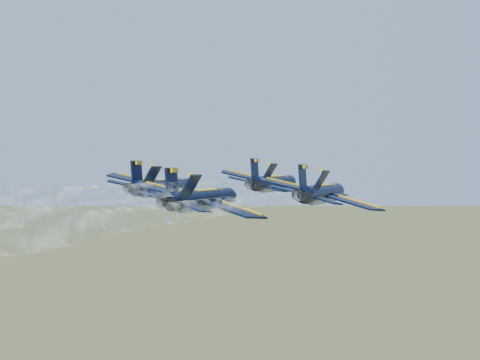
# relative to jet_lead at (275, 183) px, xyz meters

# --- Properties ---
(jet_lead) EXTENTS (14.40, 19.55, 5.06)m
(jet_lead) POSITION_rel_jet_lead_xyz_m (0.00, 0.00, 0.00)
(jet_lead) COLOR black
(jet_left) EXTENTS (14.40, 19.55, 5.06)m
(jet_left) POSITION_rel_jet_lead_xyz_m (-13.15, -8.62, 0.00)
(jet_left) COLOR black
(jet_right) EXTENTS (14.40, 19.55, 5.06)m
(jet_right) POSITION_rel_jet_lead_xyz_m (6.82, -14.63, 0.00)
(jet_right) COLOR black
(jet_slot) EXTENTS (14.40, 19.55, 5.06)m
(jet_slot) POSITION_rel_jet_lead_xyz_m (-5.56, -23.22, 0.00)
(jet_slot) COLOR black
(smoke_trail_lead) EXTENTS (16.16, 63.48, 2.23)m
(smoke_trail_lead) POSITION_rel_jet_lead_xyz_m (-10.75, -46.91, 0.04)
(smoke_trail_lead) COLOR white
(smoke_trail_right) EXTENTS (16.16, 63.48, 2.23)m
(smoke_trail_right) POSITION_rel_jet_lead_xyz_m (-3.93, -61.54, 0.04)
(smoke_trail_right) COLOR white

